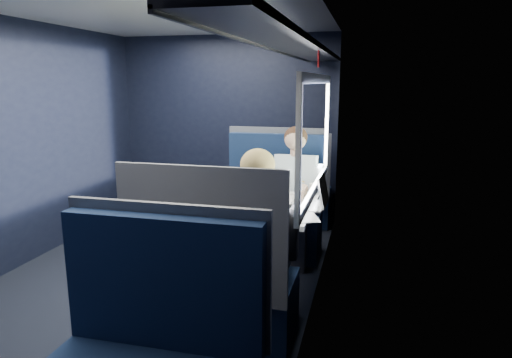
% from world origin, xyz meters
% --- Properties ---
extents(ground, '(2.80, 4.20, 0.01)m').
position_xyz_m(ground, '(0.00, 0.00, -0.01)').
color(ground, black).
extents(room_shell, '(3.00, 4.40, 2.40)m').
position_xyz_m(room_shell, '(0.02, 0.00, 1.48)').
color(room_shell, black).
rests_on(room_shell, ground).
extents(table, '(0.62, 1.00, 0.74)m').
position_xyz_m(table, '(1.03, 0.00, 0.66)').
color(table, '#54565E').
rests_on(table, ground).
extents(seat_bay_near, '(1.04, 0.62, 1.26)m').
position_xyz_m(seat_bay_near, '(0.84, 0.87, 0.42)').
color(seat_bay_near, '#0C1835').
rests_on(seat_bay_near, ground).
extents(seat_bay_far, '(1.04, 0.62, 1.26)m').
position_xyz_m(seat_bay_far, '(0.85, -0.87, 0.41)').
color(seat_bay_far, '#0C1835').
rests_on(seat_bay_far, ground).
extents(seat_row_front, '(1.04, 0.51, 1.16)m').
position_xyz_m(seat_row_front, '(0.85, 1.80, 0.41)').
color(seat_row_front, '#0C1835').
rests_on(seat_row_front, ground).
extents(man, '(0.53, 0.56, 1.32)m').
position_xyz_m(man, '(1.10, 0.70, 0.72)').
color(man, black).
rests_on(man, ground).
extents(woman, '(0.53, 0.56, 1.32)m').
position_xyz_m(woman, '(1.10, -0.71, 0.73)').
color(woman, black).
rests_on(woman, ground).
extents(papers, '(0.78, 0.93, 0.01)m').
position_xyz_m(papers, '(1.08, -0.10, 0.74)').
color(papers, white).
rests_on(papers, table).
extents(laptop, '(0.27, 0.36, 0.27)m').
position_xyz_m(laptop, '(1.38, 0.03, 0.81)').
color(laptop, silver).
rests_on(laptop, table).
extents(bottle_small, '(0.06, 0.06, 0.22)m').
position_xyz_m(bottle_small, '(1.21, 0.27, 0.84)').
color(bottle_small, silver).
rests_on(bottle_small, table).
extents(cup, '(0.08, 0.08, 0.10)m').
position_xyz_m(cup, '(1.32, 0.44, 0.79)').
color(cup, white).
rests_on(cup, table).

